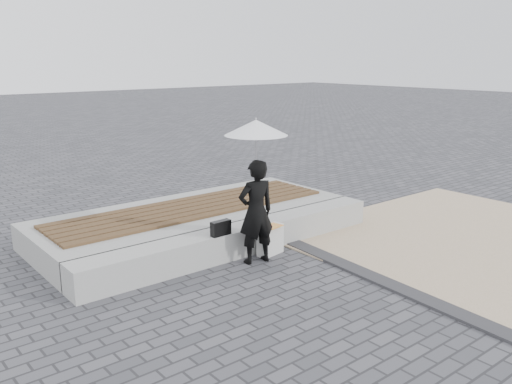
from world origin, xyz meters
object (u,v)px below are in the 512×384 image
Objects in this scene: woman at (256,212)px; canvas_tote at (270,240)px; seating_ledge at (238,240)px; handbag at (221,228)px; parasol at (256,128)px.

canvas_tote is (0.35, 0.10, -0.51)m from woman.
canvas_tote reaches higher than seating_ledge.
canvas_tote is at bearing -15.36° from handbag.
seating_ledge is 0.47m from canvas_tote.
seating_ledge is at bearing 86.43° from parasol.
seating_ledge is at bearing 123.32° from canvas_tote.
handbag reaches higher than seating_ledge.
handbag is at bearing 156.62° from canvas_tote.
handbag reaches higher than canvas_tote.
parasol is at bearing -93.57° from seating_ledge.
handbag is 0.68× the size of canvas_tote.
woman is 4.96× the size of handbag.
canvas_tote is at bearing -46.41° from seating_ledge.
canvas_tote is (0.32, -0.34, 0.02)m from seating_ledge.
parasol reaches higher than woman.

